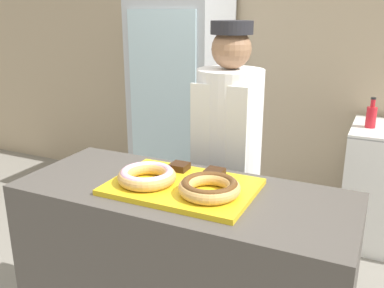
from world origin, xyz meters
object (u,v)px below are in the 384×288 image
(bottle_red, at_px, (371,116))
(serving_tray, at_px, (182,187))
(beverage_fridge, at_px, (182,103))
(brownie_back_left, at_px, (180,167))
(brownie_back_right, at_px, (215,172))
(donut_chocolate_glaze, at_px, (209,187))
(donut_light_glaze, at_px, (147,175))
(baker_person, at_px, (228,161))

(bottle_red, bearing_deg, serving_tray, -111.63)
(serving_tray, bearing_deg, beverage_fridge, 116.64)
(brownie_back_left, distance_m, beverage_fridge, 1.76)
(brownie_back_right, distance_m, bottle_red, 1.64)
(brownie_back_left, bearing_deg, donut_chocolate_glaze, -40.03)
(brownie_back_right, height_order, beverage_fridge, beverage_fridge)
(donut_chocolate_glaze, bearing_deg, serving_tray, 161.91)
(bottle_red, bearing_deg, donut_light_glaze, -115.24)
(serving_tray, xyz_separation_m, brownie_back_right, (0.09, 0.15, 0.03))
(donut_chocolate_glaze, xyz_separation_m, baker_person, (-0.18, 0.70, -0.14))
(donut_light_glaze, xyz_separation_m, brownie_back_right, (0.24, 0.20, -0.02))
(donut_chocolate_glaze, height_order, brownie_back_left, donut_chocolate_glaze)
(serving_tray, xyz_separation_m, donut_chocolate_glaze, (0.15, -0.05, 0.05))
(donut_chocolate_glaze, xyz_separation_m, beverage_fridge, (-1.02, 1.78, -0.09))
(baker_person, xyz_separation_m, beverage_fridge, (-0.84, 1.07, 0.06))
(donut_light_glaze, bearing_deg, baker_person, 80.38)
(serving_tray, distance_m, beverage_fridge, 1.93)
(donut_chocolate_glaze, bearing_deg, donut_light_glaze, 180.00)
(donut_light_glaze, distance_m, beverage_fridge, 1.92)
(beverage_fridge, xyz_separation_m, bottle_red, (1.54, -0.04, 0.05))
(brownie_back_left, height_order, bottle_red, bottle_red)
(donut_light_glaze, relative_size, donut_chocolate_glaze, 1.00)
(serving_tray, relative_size, bottle_red, 2.88)
(serving_tray, relative_size, brownie_back_right, 7.73)
(donut_chocolate_glaze, relative_size, baker_person, 0.16)
(baker_person, bearing_deg, bottle_red, 55.93)
(serving_tray, xyz_separation_m, baker_person, (-0.03, 0.65, -0.10))
(serving_tray, bearing_deg, donut_chocolate_glaze, -18.09)
(serving_tray, bearing_deg, donut_light_glaze, -161.91)
(beverage_fridge, distance_m, bottle_red, 1.54)
(donut_chocolate_glaze, xyz_separation_m, brownie_back_left, (-0.24, 0.20, -0.02))
(brownie_back_left, bearing_deg, brownie_back_right, 0.00)
(brownie_back_right, xyz_separation_m, baker_person, (-0.12, 0.50, -0.13))
(brownie_back_left, bearing_deg, baker_person, 83.15)
(serving_tray, bearing_deg, bottle_red, 68.37)
(donut_chocolate_glaze, height_order, baker_person, baker_person)
(brownie_back_right, height_order, baker_person, baker_person)
(serving_tray, bearing_deg, brownie_back_right, 59.36)
(donut_light_glaze, bearing_deg, beverage_fridge, 112.00)
(brownie_back_right, height_order, bottle_red, bottle_red)
(donut_chocolate_glaze, xyz_separation_m, brownie_back_right, (-0.06, 0.20, -0.02))
(serving_tray, distance_m, brownie_back_left, 0.18)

